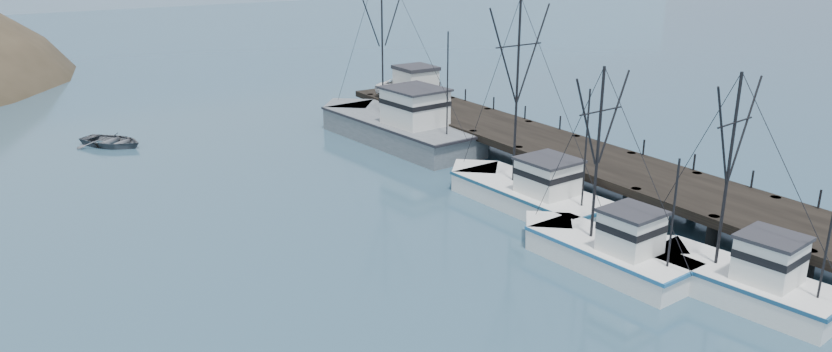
{
  "coord_description": "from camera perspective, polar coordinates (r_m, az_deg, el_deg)",
  "views": [
    {
      "loc": [
        -19.79,
        -19.97,
        15.42
      ],
      "look_at": [
        1.51,
        13.18,
        2.5
      ],
      "focal_mm": 32.0,
      "sensor_mm": 36.0,
      "label": 1
    }
  ],
  "objects": [
    {
      "name": "pier_shed",
      "position": [
        63.3,
        -0.02,
        7.23
      ],
      "size": [
        3.0,
        3.2,
        2.8
      ],
      "color": "silver",
      "rests_on": "pier"
    },
    {
      "name": "trawler_far",
      "position": [
        44.47,
        8.47,
        -1.22
      ],
      "size": [
        4.56,
        12.29,
        12.41
      ],
      "color": "white",
      "rests_on": "ground"
    },
    {
      "name": "pickup_truck",
      "position": [
        64.91,
        -0.68,
        6.92
      ],
      "size": [
        5.67,
        2.86,
        1.54
      ],
      "primitive_type": "imported",
      "rotation": [
        0.0,
        0.0,
        1.63
      ],
      "color": "white",
      "rests_on": "pier"
    },
    {
      "name": "ground",
      "position": [
        32.07,
        10.71,
        -10.94
      ],
      "size": [
        400.0,
        400.0,
        0.0
      ],
      "primitive_type": "plane",
      "color": "#2A495E",
      "rests_on": "ground"
    },
    {
      "name": "motorboat",
      "position": [
        61.16,
        -22.32,
        2.17
      ],
      "size": [
        6.01,
        6.35,
        1.07
      ],
      "primitive_type": "imported",
      "rotation": [
        0.0,
        0.0,
        0.63
      ],
      "color": "#4F5258",
      "rests_on": "ground"
    },
    {
      "name": "trawler_near",
      "position": [
        36.16,
        23.27,
        -7.24
      ],
      "size": [
        4.39,
        10.06,
        10.31
      ],
      "color": "white",
      "rests_on": "ground"
    },
    {
      "name": "distant_ridge",
      "position": [
        192.91,
        -24.29,
        12.02
      ],
      "size": [
        360.0,
        40.0,
        26.0
      ],
      "primitive_type": "cube",
      "color": "#9EB2C6",
      "rests_on": "ground"
    },
    {
      "name": "trawler_mid",
      "position": [
        37.23,
        14.32,
        -5.54
      ],
      "size": [
        3.97,
        9.94,
        10.01
      ],
      "color": "white",
      "rests_on": "ground"
    },
    {
      "name": "work_vessel",
      "position": [
        57.56,
        -1.54,
        3.88
      ],
      "size": [
        6.41,
        17.41,
        14.26
      ],
      "color": "slate",
      "rests_on": "ground"
    },
    {
      "name": "pier",
      "position": [
        51.23,
        10.11,
        2.32
      ],
      "size": [
        6.0,
        44.0,
        2.0
      ],
      "color": "black",
      "rests_on": "ground"
    }
  ]
}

